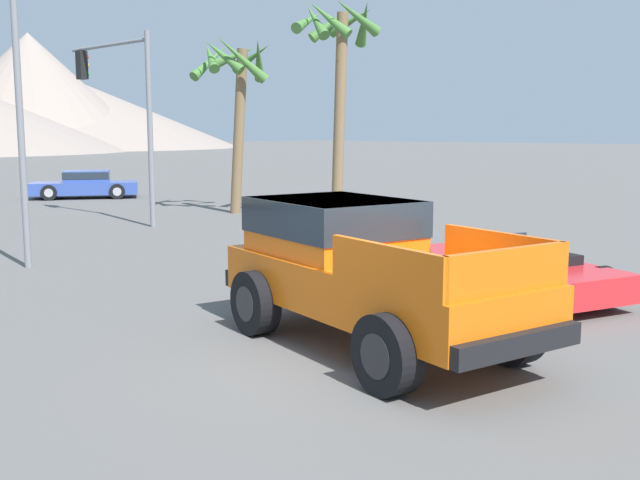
% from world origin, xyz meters
% --- Properties ---
extents(ground_plane, '(320.00, 320.00, 0.00)m').
position_xyz_m(ground_plane, '(0.00, 0.00, 0.00)').
color(ground_plane, '#5B5956').
extents(orange_pickup_truck, '(3.02, 5.27, 1.90)m').
position_xyz_m(orange_pickup_truck, '(0.52, 0.47, 1.07)').
color(orange_pickup_truck, orange).
rests_on(orange_pickup_truck, ground_plane).
extents(red_convertible_car, '(3.08, 4.50, 0.99)m').
position_xyz_m(red_convertible_car, '(4.55, 0.56, 0.41)').
color(red_convertible_car, red).
rests_on(red_convertible_car, ground_plane).
extents(parked_car_blue, '(4.63, 3.81, 1.17)m').
position_xyz_m(parked_car_blue, '(8.92, 23.34, 0.60)').
color(parked_car_blue, '#334C9E').
rests_on(parked_car_blue, ground_plane).
extents(traffic_light_main, '(0.38, 4.45, 5.69)m').
position_xyz_m(traffic_light_main, '(5.51, 14.72, 4.02)').
color(traffic_light_main, slate).
rests_on(traffic_light_main, ground_plane).
extents(street_lamp_post, '(0.90, 0.24, 8.89)m').
position_xyz_m(street_lamp_post, '(-0.11, 9.12, 5.24)').
color(street_lamp_post, slate).
rests_on(street_lamp_post, ground_plane).
extents(palm_tree_short, '(2.64, 2.71, 6.91)m').
position_xyz_m(palm_tree_short, '(10.93, 10.59, 5.21)').
color(palm_tree_short, brown).
rests_on(palm_tree_short, ground_plane).
extents(palm_tree_leaning, '(2.63, 2.83, 5.99)m').
position_xyz_m(palm_tree_leaning, '(9.64, 14.14, 4.50)').
color(palm_tree_leaning, brown).
rests_on(palm_tree_leaning, ground_plane).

